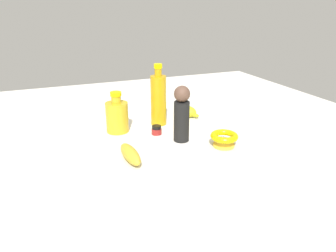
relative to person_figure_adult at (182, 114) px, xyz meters
name	(u,v)px	position (x,y,z in m)	size (l,w,h in m)	color
ground	(168,135)	(-0.07, -0.03, -0.11)	(2.00, 2.00, 0.00)	silver
person_figure_adult	(182,114)	(0.00, 0.00, 0.00)	(0.07, 0.07, 0.22)	black
banana	(130,154)	(0.09, -0.23, -0.09)	(0.16, 0.05, 0.05)	gold
bottle_tall	(158,99)	(-0.20, -0.02, 0.00)	(0.07, 0.07, 0.27)	#C49410
bowl	(224,138)	(0.11, 0.13, -0.08)	(0.10, 0.10, 0.05)	yellow
bottle_short	(117,116)	(-0.18, -0.21, -0.04)	(0.09, 0.09, 0.17)	gold
nail_polish_jar	(157,130)	(-0.09, -0.07, -0.09)	(0.04, 0.04, 0.04)	maroon
cat_figurine	(185,109)	(-0.25, 0.13, -0.07)	(0.12, 0.10, 0.08)	gold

